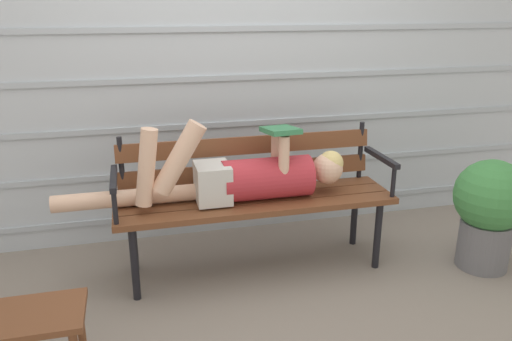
{
  "coord_description": "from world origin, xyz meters",
  "views": [
    {
      "loc": [
        -0.7,
        -2.6,
        1.61
      ],
      "look_at": [
        0.0,
        0.15,
        0.66
      ],
      "focal_mm": 35.35,
      "sensor_mm": 36.0,
      "label": 1
    }
  ],
  "objects_px": {
    "footstool": "(31,327)",
    "reclining_person": "(243,176)",
    "potted_plant": "(489,208)",
    "park_bench": "(253,189)"
  },
  "relations": [
    {
      "from": "footstool",
      "to": "reclining_person",
      "type": "bearing_deg",
      "value": 34.67
    },
    {
      "from": "footstool",
      "to": "potted_plant",
      "type": "height_order",
      "value": "potted_plant"
    },
    {
      "from": "park_bench",
      "to": "potted_plant",
      "type": "height_order",
      "value": "park_bench"
    },
    {
      "from": "footstool",
      "to": "potted_plant",
      "type": "bearing_deg",
      "value": 9.64
    },
    {
      "from": "reclining_person",
      "to": "footstool",
      "type": "xyz_separation_m",
      "value": [
        -1.1,
        -0.76,
        -0.33
      ]
    },
    {
      "from": "park_bench",
      "to": "reclining_person",
      "type": "height_order",
      "value": "reclining_person"
    },
    {
      "from": "potted_plant",
      "to": "reclining_person",
      "type": "bearing_deg",
      "value": 167.77
    },
    {
      "from": "park_bench",
      "to": "reclining_person",
      "type": "relative_size",
      "value": 0.98
    },
    {
      "from": "park_bench",
      "to": "reclining_person",
      "type": "bearing_deg",
      "value": -140.05
    },
    {
      "from": "park_bench",
      "to": "potted_plant",
      "type": "xyz_separation_m",
      "value": [
        1.41,
        -0.39,
        -0.11
      ]
    }
  ]
}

